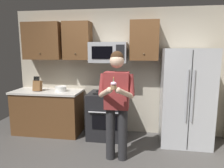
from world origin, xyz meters
The scene contains 10 objects.
wall_back centered at (0.00, 1.75, 1.30)m, with size 4.40×0.10×2.60m, color #B7AD99.
oven_range centered at (-0.15, 1.36, 0.46)m, with size 0.76×0.70×0.93m.
microwave centered at (-0.15, 1.48, 1.72)m, with size 0.74×0.41×0.40m.
refrigerator centered at (1.35, 1.32, 0.90)m, with size 0.90×0.75×1.80m.
cabinet_row_upper centered at (-0.72, 1.53, 1.95)m, with size 2.78×0.36×0.76m.
counter_left centered at (-1.45, 1.38, 0.46)m, with size 1.44×0.66×0.92m.
knife_block centered at (-1.63, 1.33, 1.04)m, with size 0.16×0.15×0.32m.
bowl_large_white centered at (-1.13, 1.36, 0.98)m, with size 0.23×0.23×0.11m.
person centered at (0.15, 0.50, 1.00)m, with size 0.60×0.48×1.76m.
cupcake centered at (0.15, 0.17, 1.29)m, with size 0.09×0.09×0.17m.
Camera 1 is at (0.57, -2.64, 1.79)m, focal length 33.31 mm.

